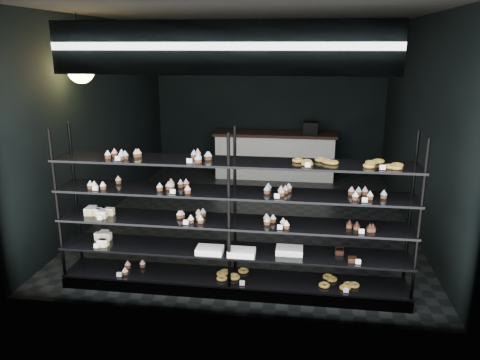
# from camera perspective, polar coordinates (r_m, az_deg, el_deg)

# --- Properties ---
(room) EXTENTS (5.01, 6.01, 3.20)m
(room) POSITION_cam_1_polar(r_m,az_deg,el_deg) (7.47, 1.73, 7.08)
(room) COLOR black
(room) RESTS_ON ground
(display_shelf) EXTENTS (4.00, 0.50, 1.91)m
(display_shelf) POSITION_cam_1_polar(r_m,az_deg,el_deg) (5.39, -1.24, -7.31)
(display_shelf) COLOR black
(display_shelf) RESTS_ON room
(signage) EXTENTS (3.30, 0.05, 0.50)m
(signage) POSITION_cam_1_polar(r_m,az_deg,el_deg) (4.48, -2.43, 15.82)
(signage) COLOR #0C143C
(signage) RESTS_ON room
(pendant_lamp) EXTENTS (0.35, 0.35, 0.90)m
(pendant_lamp) POSITION_cam_1_polar(r_m,az_deg,el_deg) (6.76, -18.84, 12.56)
(pendant_lamp) COLOR black
(pendant_lamp) RESTS_ON room
(service_counter) EXTENTS (2.59, 0.65, 1.23)m
(service_counter) POSITION_cam_1_polar(r_m,az_deg,el_deg) (10.11, 4.32, 3.09)
(service_counter) COLOR white
(service_counter) RESTS_ON room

